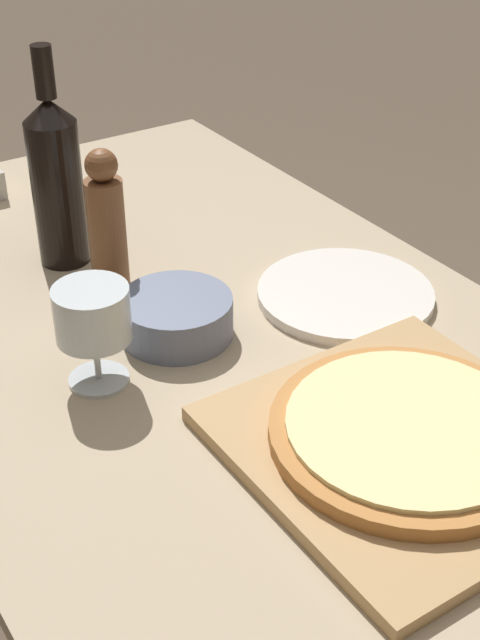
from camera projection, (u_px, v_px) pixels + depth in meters
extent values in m
cube|color=tan|center=(240.00, 371.00, 1.11)|extent=(0.77, 1.53, 0.03)
cylinder|color=brown|center=(188.00, 305.00, 1.96)|extent=(0.06, 0.06, 0.73)
cube|color=tan|center=(406.00, 446.00, 0.95)|extent=(0.35, 0.36, 0.02)
cylinder|color=#BC7A3D|center=(408.00, 433.00, 0.95)|extent=(0.30, 0.30, 0.02)
cylinder|color=beige|center=(409.00, 424.00, 0.94)|extent=(0.26, 0.26, 0.01)
cylinder|color=black|center=(58.00, 194.00, 1.26)|extent=(0.07, 0.07, 0.21)
cone|color=black|center=(48.00, 110.00, 1.20)|extent=(0.07, 0.07, 0.03)
cylinder|color=black|center=(44.00, 72.00, 1.17)|extent=(0.03, 0.03, 0.07)
cylinder|color=brown|center=(108.00, 238.00, 1.20)|extent=(0.05, 0.05, 0.17)
sphere|color=brown|center=(101.00, 165.00, 1.14)|extent=(0.04, 0.04, 0.04)
cylinder|color=silver|center=(99.00, 379.00, 1.07)|extent=(0.07, 0.07, 0.00)
cylinder|color=silver|center=(97.00, 358.00, 1.05)|extent=(0.01, 0.01, 0.06)
cylinder|color=silver|center=(92.00, 314.00, 1.02)|extent=(0.09, 0.09, 0.07)
cylinder|color=slate|center=(176.00, 317.00, 1.14)|extent=(0.15, 0.15, 0.05)
cylinder|color=silver|center=(345.00, 294.00, 1.22)|extent=(0.24, 0.24, 0.01)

